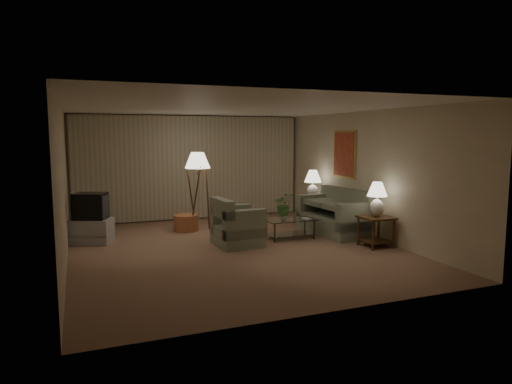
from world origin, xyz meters
The scene contains 16 objects.
ground centered at (0.00, 0.00, 0.00)m, with size 7.00×7.00×0.00m, color brown.
room_shell centered at (0.02, 1.51, 1.75)m, with size 6.04×7.02×2.72m.
sofa centered at (2.50, 0.45, 0.39)m, with size 1.89×1.12×0.79m.
armchair centered at (0.16, 0.21, 0.38)m, with size 1.02×0.98×0.75m.
side_table_near centered at (2.65, -0.90, 0.42)m, with size 0.59×0.59×0.60m.
side_table_far centered at (2.65, 1.70, 0.41)m, with size 0.54×0.46×0.60m.
table_lamp_near centered at (2.65, -0.90, 1.00)m, with size 0.40×0.40×0.68m.
table_lamp_far centered at (2.65, 1.70, 1.03)m, with size 0.42×0.42×0.73m.
coffee_table centered at (1.39, 0.35, 0.28)m, with size 1.05×0.57×0.41m.
tv_cabinet centered at (-2.55, 1.46, 0.25)m, with size 0.92×0.77×0.50m, color #B2B2B5.
crt_tv centered at (-2.55, 1.46, 0.76)m, with size 0.74×0.65×0.53m, color black.
floor_lamp centered at (-0.18, 2.03, 0.94)m, with size 0.58×0.58×1.79m.
ottoman centered at (-0.49, 1.96, 0.19)m, with size 0.56×0.56×0.37m, color #B36D3C.
vase centered at (1.24, 0.35, 0.50)m, with size 0.16×0.16×0.17m, color silver.
flowers centered at (1.24, 0.35, 0.82)m, with size 0.43×0.37×0.47m, color #4A8039.
book centered at (1.64, 0.25, 0.42)m, with size 0.16×0.22×0.02m, color olive.
Camera 1 is at (-2.77, -8.22, 2.18)m, focal length 32.00 mm.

